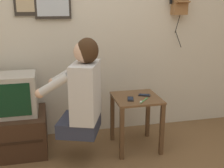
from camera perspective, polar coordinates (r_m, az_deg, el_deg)
wall_back at (r=3.17m, az=-5.06°, el=12.09°), size 6.80×0.05×2.55m
side_table at (r=2.94m, az=4.94°, el=-5.04°), size 0.47×0.47×0.57m
person at (r=2.61m, az=-5.95°, el=-1.43°), size 0.63×0.57×0.91m
tv_stand at (r=3.12m, az=-19.51°, el=-9.33°), size 0.68×0.57×0.41m
television at (r=2.98m, az=-20.28°, el=-2.09°), size 0.54×0.37×0.42m
cell_phone_held at (r=2.82m, az=3.78°, el=-3.03°), size 0.09×0.14×0.01m
cell_phone_spare at (r=2.95m, az=6.60°, el=-2.24°), size 0.14×0.10×0.01m
toothbrush at (r=2.78m, az=6.39°, el=-3.37°), size 0.13×0.14×0.02m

